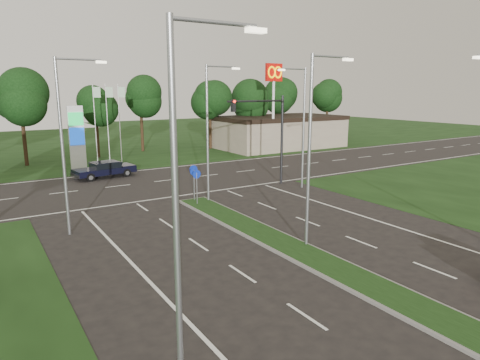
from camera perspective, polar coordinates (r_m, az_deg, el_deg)
ground at (r=16.87m, az=20.52°, el=-14.97°), size 160.00×160.00×0.00m
verge_far at (r=65.43m, az=-21.20°, el=4.60°), size 160.00×50.00×0.02m
cross_road at (r=35.84m, az=-11.38°, el=-0.26°), size 160.00×12.00×0.02m
median_kerb at (r=19.24m, az=10.92°, el=-10.78°), size 2.00×26.00×0.12m
commercial_building at (r=56.71m, az=5.25°, el=6.39°), size 16.00×9.00×4.00m
streetlight_median_near at (r=20.06m, az=9.68°, el=5.06°), size 2.53×0.22×9.00m
streetlight_median_far at (r=28.27m, az=-4.02°, el=7.15°), size 2.53×0.22×9.00m
streetlight_left_near at (r=9.98m, az=-7.57°, el=-1.73°), size 2.53×0.22×9.00m
streetlight_left_far at (r=23.30m, az=-22.21°, el=5.28°), size 2.53×0.22×9.00m
streetlight_right_far at (r=32.67m, az=8.23°, el=7.69°), size 2.53×0.22×9.00m
traffic_signal at (r=33.28m, az=3.84°, el=7.13°), size 5.10×0.42×7.00m
median_signs at (r=28.65m, az=-6.06°, el=0.37°), size 1.16×1.76×2.38m
gas_pylon at (r=42.95m, az=-20.68°, el=5.52°), size 5.80×1.26×8.00m
mcdonalds_sign at (r=50.83m, az=4.53°, el=12.52°), size 2.20×0.47×10.40m
treeline_far at (r=50.32m, az=-18.23°, el=10.67°), size 6.00×6.00×9.90m
navy_sedan at (r=38.60m, az=-17.60°, el=1.40°), size 5.25×2.72×1.38m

